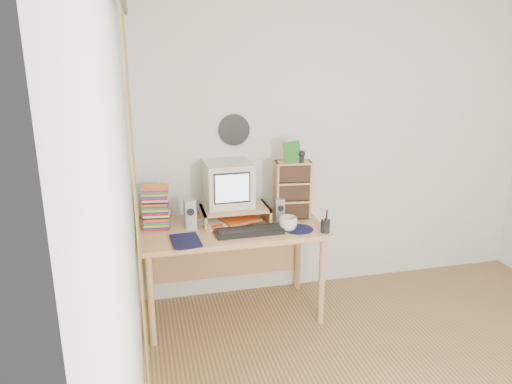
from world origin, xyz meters
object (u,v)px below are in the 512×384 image
cd_rack (293,190)px  desk (230,240)px  crt_monitor (229,185)px  mug (288,224)px  diary (172,241)px  keyboard (249,231)px  dvd_stack (156,211)px

cd_rack → desk: bearing=-171.7°
crt_monitor → mug: size_ratio=2.65×
diary → desk: bearing=28.7°
crt_monitor → keyboard: crt_monitor is taller
dvd_stack → mug: 1.00m
desk → crt_monitor: size_ratio=3.91×
desk → keyboard: keyboard is taller
keyboard → cd_rack: 0.52m
mug → diary: size_ratio=0.57×
keyboard → desk: bearing=112.7°
crt_monitor → mug: 0.56m
dvd_stack → crt_monitor: bearing=11.8°
keyboard → mug: bearing=-2.4°
mug → diary: mug is taller
diary → mug: bearing=-0.0°
desk → keyboard: bearing=-66.2°
desk → mug: (0.40, -0.24, 0.19)m
mug → diary: 0.87m
crt_monitor → dvd_stack: crt_monitor is taller
dvd_stack → cd_rack: size_ratio=0.58×
crt_monitor → mug: crt_monitor is taller
diary → keyboard: bearing=2.7°
keyboard → diary: bearing=-174.5°
crt_monitor → cd_rack: (0.50, -0.07, -0.06)m
desk → dvd_stack: bearing=175.7°
cd_rack → diary: (-0.98, -0.31, -0.21)m
keyboard → mug: size_ratio=3.69×
crt_monitor → keyboard: (0.09, -0.32, -0.27)m
keyboard → dvd_stack: 0.72m
dvd_stack → diary: bearing=-68.6°
crt_monitor → mug: bearing=-42.0°
desk → dvd_stack: 0.62m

